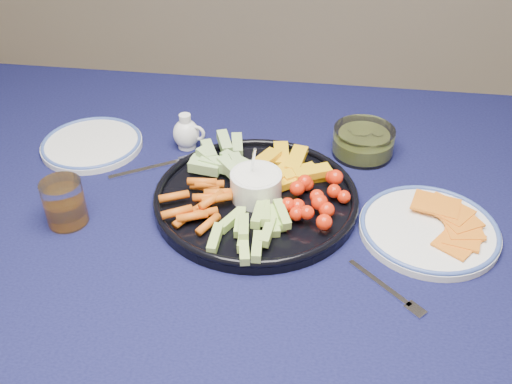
# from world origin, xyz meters

# --- Properties ---
(dining_table) EXTENTS (1.67, 1.07, 0.75)m
(dining_table) POSITION_xyz_m (0.00, 0.00, 0.66)
(dining_table) COLOR #4B2B19
(dining_table) RESTS_ON ground
(crudite_platter) EXTENTS (0.38, 0.38, 0.12)m
(crudite_platter) POSITION_xyz_m (0.01, 0.02, 0.77)
(crudite_platter) COLOR black
(crudite_platter) RESTS_ON dining_table
(creamer_pitcher) EXTENTS (0.07, 0.06, 0.08)m
(creamer_pitcher) POSITION_xyz_m (-0.16, 0.19, 0.78)
(creamer_pitcher) COLOR white
(creamer_pitcher) RESTS_ON dining_table
(pickle_bowl) EXTENTS (0.13, 0.13, 0.06)m
(pickle_bowl) POSITION_xyz_m (0.21, 0.22, 0.77)
(pickle_bowl) COLOR silver
(pickle_bowl) RESTS_ON dining_table
(cheese_plate) EXTENTS (0.24, 0.24, 0.03)m
(cheese_plate) POSITION_xyz_m (0.32, -0.02, 0.76)
(cheese_plate) COLOR white
(cheese_plate) RESTS_ON dining_table
(juice_tumbler) EXTENTS (0.07, 0.07, 0.08)m
(juice_tumbler) POSITION_xyz_m (-0.31, -0.08, 0.78)
(juice_tumbler) COLOR silver
(juice_tumbler) RESTS_ON dining_table
(fork_left) EXTENTS (0.17, 0.11, 0.00)m
(fork_left) POSITION_xyz_m (-0.19, 0.11, 0.75)
(fork_left) COLOR silver
(fork_left) RESTS_ON dining_table
(fork_right) EXTENTS (0.12, 0.11, 0.00)m
(fork_right) POSITION_xyz_m (0.25, -0.18, 0.75)
(fork_right) COLOR silver
(fork_right) RESTS_ON dining_table
(side_plate_extra) EXTENTS (0.21, 0.21, 0.02)m
(side_plate_extra) POSITION_xyz_m (-0.36, 0.16, 0.76)
(side_plate_extra) COLOR white
(side_plate_extra) RESTS_ON dining_table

